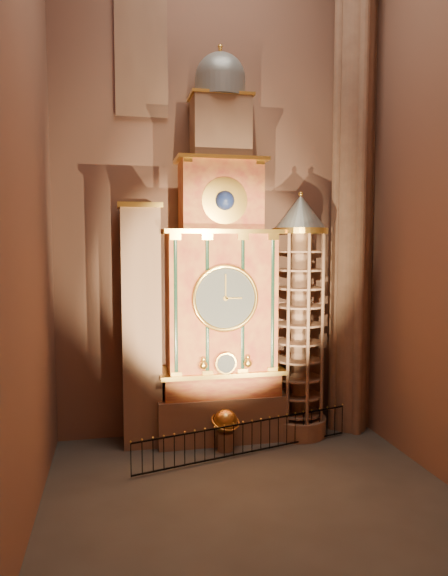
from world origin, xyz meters
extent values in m
plane|color=#383330|center=(0.00, 0.00, 0.00)|extent=(14.00, 14.00, 0.00)
plane|color=brown|center=(0.00, 6.00, 11.00)|extent=(22.00, 0.00, 22.00)
plane|color=brown|center=(-7.00, 0.00, 11.00)|extent=(0.00, 22.00, 22.00)
plane|color=brown|center=(7.00, 0.00, 11.00)|extent=(0.00, 22.00, 22.00)
cube|color=#8C634C|center=(0.00, 5.00, 1.00)|extent=(5.60, 2.20, 2.00)
cube|color=maroon|center=(0.00, 5.00, 2.50)|extent=(5.00, 2.00, 1.00)
cube|color=gold|center=(0.00, 4.95, 3.05)|extent=(5.40, 2.30, 0.18)
cube|color=maroon|center=(0.00, 5.00, 6.00)|extent=(4.60, 2.00, 6.00)
cylinder|color=black|center=(-2.05, 4.14, 6.00)|extent=(0.32, 0.32, 5.60)
cylinder|color=black|center=(-0.75, 4.14, 6.00)|extent=(0.32, 0.32, 5.60)
cylinder|color=black|center=(0.75, 4.14, 6.00)|extent=(0.32, 0.32, 5.60)
cylinder|color=black|center=(2.05, 4.14, 6.00)|extent=(0.32, 0.32, 5.60)
cube|color=gold|center=(0.00, 4.95, 9.05)|extent=(5.00, 2.25, 0.18)
cylinder|color=#2D3033|center=(0.00, 3.99, 6.30)|extent=(2.60, 0.12, 2.60)
torus|color=gold|center=(0.00, 3.94, 6.30)|extent=(2.80, 0.16, 2.80)
cylinder|color=gold|center=(0.00, 3.84, 3.60)|extent=(0.90, 0.10, 0.90)
sphere|color=gold|center=(-0.95, 3.89, 3.55)|extent=(0.36, 0.36, 0.36)
sphere|color=gold|center=(0.95, 3.89, 3.55)|extent=(0.36, 0.36, 0.36)
cube|color=maroon|center=(0.00, 5.00, 10.50)|extent=(3.40, 1.80, 3.00)
sphere|color=#0D1942|center=(0.00, 4.09, 10.30)|extent=(0.80, 0.80, 0.80)
cube|color=gold|center=(0.00, 4.95, 12.05)|extent=(3.80, 2.00, 0.15)
cube|color=#8C634C|center=(0.00, 5.00, 13.30)|extent=(2.40, 1.60, 2.60)
sphere|color=slate|center=(0.00, 5.00, 15.40)|extent=(2.10, 2.10, 2.10)
cylinder|color=gold|center=(0.00, 5.00, 16.30)|extent=(0.14, 0.14, 0.80)
cube|color=#8C634C|center=(-3.40, 5.00, 5.00)|extent=(1.60, 1.40, 10.00)
cube|color=gold|center=(-3.40, 4.58, 3.00)|extent=(1.35, 0.10, 2.10)
cube|color=#471A13|center=(-3.40, 4.52, 3.00)|extent=(1.05, 0.04, 1.75)
cube|color=gold|center=(-3.40, 4.58, 5.60)|extent=(1.35, 0.10, 2.10)
cube|color=#471A13|center=(-3.40, 4.52, 5.60)|extent=(1.05, 0.04, 1.75)
cube|color=gold|center=(-3.40, 4.58, 8.20)|extent=(1.35, 0.10, 2.10)
cube|color=#471A13|center=(-3.40, 4.52, 8.20)|extent=(1.05, 0.04, 1.75)
cube|color=gold|center=(-3.40, 5.00, 10.10)|extent=(1.80, 1.60, 0.20)
cylinder|color=#8C634C|center=(3.50, 4.70, 0.40)|extent=(2.50, 2.50, 0.80)
cylinder|color=#8C634C|center=(3.50, 4.70, 4.90)|extent=(0.70, 0.70, 8.20)
cylinder|color=gold|center=(3.50, 4.70, 9.10)|extent=(2.40, 2.40, 0.25)
cone|color=slate|center=(3.50, 4.70, 9.90)|extent=(2.30, 2.30, 1.50)
sphere|color=gold|center=(3.50, 4.70, 10.70)|extent=(0.20, 0.20, 0.20)
cylinder|color=#8C634C|center=(6.10, 5.00, 11.00)|extent=(1.60, 1.60, 22.00)
cylinder|color=#8C634C|center=(6.90, 5.00, 11.00)|extent=(0.44, 0.44, 22.00)
cylinder|color=#8C634C|center=(5.30, 5.00, 11.00)|extent=(0.44, 0.44, 22.00)
cylinder|color=#8C634C|center=(6.10, 5.80, 11.00)|extent=(0.44, 0.44, 22.00)
cylinder|color=#8C634C|center=(6.10, 4.20, 11.00)|extent=(0.44, 0.44, 22.00)
cube|color=navy|center=(-3.20, 5.94, 16.50)|extent=(2.00, 0.10, 5.00)
cube|color=#8C634C|center=(-3.20, 5.88, 16.50)|extent=(2.20, 0.06, 5.20)
cylinder|color=#8C634C|center=(-0.08, 3.56, 0.38)|extent=(0.65, 0.65, 0.76)
sphere|color=#CD8939|center=(-0.08, 3.56, 1.25)|extent=(0.97, 0.97, 0.97)
torus|color=#CD8939|center=(-0.08, 3.56, 1.25)|extent=(1.48, 1.44, 0.53)
cube|color=black|center=(0.69, 2.92, 1.33)|extent=(9.38, 2.45, 0.06)
cube|color=black|center=(0.69, 2.92, 0.11)|extent=(9.38, 2.45, 0.06)
camera|label=1|loc=(-4.41, -16.59, 8.53)|focal=32.00mm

